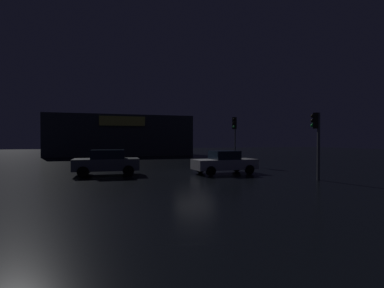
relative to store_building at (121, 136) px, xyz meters
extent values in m
plane|color=black|center=(3.43, -25.15, -2.88)|extent=(120.00, 120.00, 0.00)
cube|color=#33383D|center=(0.00, 0.01, 0.00)|extent=(20.05, 7.09, 5.76)
cube|color=#E5D84C|center=(0.00, -3.69, 1.93)|extent=(6.03, 0.24, 1.30)
cylinder|color=#595B60|center=(8.99, -30.42, -1.01)|extent=(0.16, 0.16, 3.74)
cube|color=black|center=(8.88, -30.31, 0.42)|extent=(0.41, 0.41, 0.87)
sphere|color=black|center=(8.76, -30.20, 0.68)|extent=(0.20, 0.20, 0.20)
sphere|color=black|center=(8.76, -30.20, 0.42)|extent=(0.20, 0.20, 0.20)
sphere|color=#19D13F|center=(8.76, -30.20, 0.16)|extent=(0.20, 0.20, 0.20)
cylinder|color=#595B60|center=(8.75, -20.32, -0.76)|extent=(0.12, 0.12, 4.25)
cube|color=black|center=(8.63, -20.43, 0.84)|extent=(0.41, 0.41, 1.05)
sphere|color=black|center=(8.51, -20.54, 1.15)|extent=(0.20, 0.20, 0.20)
sphere|color=black|center=(8.51, -20.54, 0.84)|extent=(0.20, 0.20, 0.20)
sphere|color=#19D13F|center=(8.51, -20.54, 0.53)|extent=(0.20, 0.20, 0.20)
cube|color=slate|center=(-2.22, -24.68, -2.19)|extent=(4.03, 1.94, 0.72)
cube|color=black|center=(-2.14, -24.68, -1.55)|extent=(2.06, 1.69, 0.55)
cylinder|color=black|center=(-3.56, -25.54, -2.55)|extent=(0.68, 0.24, 0.67)
cylinder|color=black|center=(-3.49, -23.73, -2.55)|extent=(0.68, 0.24, 0.67)
cylinder|color=black|center=(-0.94, -25.63, -2.55)|extent=(0.68, 0.24, 0.67)
cylinder|color=black|center=(-0.88, -23.83, -2.55)|extent=(0.68, 0.24, 0.67)
cube|color=#B7B7BF|center=(5.29, -25.95, -2.26)|extent=(4.28, 1.99, 0.65)
cube|color=black|center=(5.28, -25.95, -1.65)|extent=(1.78, 1.67, 0.56)
cylinder|color=black|center=(6.62, -24.99, -2.58)|extent=(0.62, 0.25, 0.60)
cylinder|color=black|center=(6.72, -26.74, -2.58)|extent=(0.62, 0.25, 0.60)
cylinder|color=black|center=(3.86, -25.15, -2.58)|extent=(0.62, 0.25, 0.60)
cylinder|color=black|center=(3.96, -26.90, -2.58)|extent=(0.62, 0.25, 0.60)
camera|label=1|loc=(-2.34, -43.56, -0.66)|focal=26.90mm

